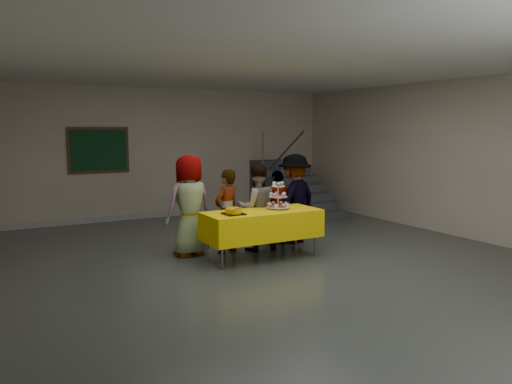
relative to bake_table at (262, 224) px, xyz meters
The scene contains 11 objects.
room_shell 1.66m from the bake_table, 77.16° to the right, with size 10.00×10.04×3.02m.
bake_table is the anchor object (origin of this frame).
cupcake_stand 0.50m from the bake_table, ahead, with size 0.38×0.38×0.44m.
bear_cake 0.61m from the bake_table, behind, with size 0.32×0.36×0.12m.
schoolchild_a 1.23m from the bake_table, 140.03° to the left, with size 0.81×0.52×1.65m, color slate.
schoolchild_b 0.71m from the bake_table, 118.33° to the left, with size 0.51×0.34×1.40m, color #5C5D65.
schoolchild_c 0.57m from the bake_table, 70.06° to the left, with size 0.72×0.56×1.47m, color slate.
schoolchild_d 1.02m from the bake_table, 43.73° to the left, with size 0.78×0.33×1.33m, color slate.
schoolchild_e 1.27m from the bake_table, 32.16° to the left, with size 1.04×0.60×1.62m, color slate.
staircase 4.56m from the bake_table, 51.81° to the left, with size 1.30×2.40×2.04m.
noticeboard 4.81m from the bake_table, 109.74° to the left, with size 1.30×0.05×1.00m.
Camera 1 is at (-3.99, -6.23, 2.07)m, focal length 35.00 mm.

